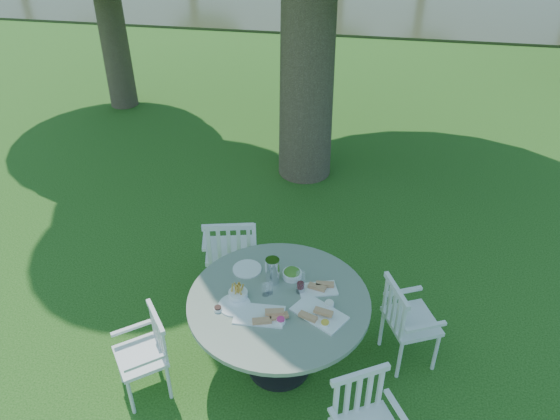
{
  "coord_description": "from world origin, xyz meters",
  "views": [
    {
      "loc": [
        0.76,
        -4.28,
        3.94
      ],
      "look_at": [
        0.0,
        0.2,
        0.85
      ],
      "focal_mm": 35.0,
      "sensor_mm": 36.0,
      "label": 1
    }
  ],
  "objects": [
    {
      "name": "table",
      "position": [
        0.2,
        -1.05,
        0.68
      ],
      "size": [
        1.51,
        1.51,
        0.83
      ],
      "color": "black",
      "rests_on": "ground"
    },
    {
      "name": "tableware",
      "position": [
        0.17,
        -0.99,
        0.87
      ],
      "size": [
        1.08,
        0.79,
        0.24
      ],
      "color": "white",
      "rests_on": "table"
    },
    {
      "name": "chair_sw",
      "position": [
        -0.82,
        -1.44,
        0.48
      ],
      "size": [
        0.55,
        0.56,
        0.81
      ],
      "rotation": [
        0.0,
        0.0,
        -0.92
      ],
      "color": "white",
      "rests_on": "ground"
    },
    {
      "name": "ground",
      "position": [
        0.0,
        0.0,
        0.0
      ],
      "size": [
        140.0,
        140.0,
        0.0
      ],
      "primitive_type": "plane",
      "color": "#133D0C",
      "rests_on": "ground"
    },
    {
      "name": "chair_nw",
      "position": [
        -0.44,
        -0.18,
        0.57
      ],
      "size": [
        0.58,
        0.55,
        0.96
      ],
      "rotation": [
        0.0,
        0.0,
        -2.92
      ],
      "color": "white",
      "rests_on": "ground"
    },
    {
      "name": "chair_ne",
      "position": [
        1.25,
        -0.77,
        0.52
      ],
      "size": [
        0.56,
        0.57,
        0.88
      ],
      "rotation": [
        0.0,
        0.0,
        -4.29
      ],
      "color": "white",
      "rests_on": "ground"
    },
    {
      "name": "chair_se",
      "position": [
        0.95,
        -1.83,
        0.52
      ],
      "size": [
        0.6,
        0.59,
        0.89
      ],
      "rotation": [
        0.0,
        0.0,
        0.52
      ],
      "color": "white",
      "rests_on": "ground"
    }
  ]
}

